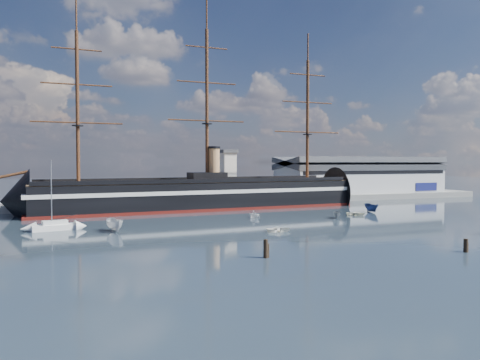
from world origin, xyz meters
name	(u,v)px	position (x,y,z in m)	size (l,w,h in m)	color
ground	(264,215)	(0.00, 40.00, 0.00)	(600.00, 600.00, 0.00)	#202B32
quay	(245,202)	(10.00, 76.00, 0.00)	(180.00, 18.00, 2.00)	slate
warehouse	(360,176)	(58.00, 80.00, 7.98)	(63.00, 21.00, 11.60)	#B7BABC
quay_tower	(228,173)	(3.00, 73.00, 9.75)	(5.00, 5.00, 15.00)	silver
warship	(194,195)	(-11.96, 60.00, 4.04)	(113.22, 20.11, 53.94)	black
sailboat	(55,226)	(-48.01, 31.78, 0.86)	(8.75, 3.90, 13.51)	white
motorboat_a	(115,232)	(-37.54, 25.89, 0.00)	(7.57, 2.78, 3.03)	silver
motorboat_b	(279,232)	(-8.93, 14.03, 0.00)	(2.98, 1.19, 1.39)	white
motorboat_c	(337,218)	(13.21, 28.19, 0.00)	(4.89, 1.79, 1.95)	slate
motorboat_d	(254,218)	(-4.41, 36.04, 0.00)	(5.25, 2.28, 1.93)	white
motorboat_e	(356,215)	(20.92, 31.39, 0.00)	(2.83, 1.13, 1.32)	silver
motorboat_f	(372,212)	(29.13, 35.89, 0.00)	(7.01, 2.57, 2.81)	navy
piling_near_left	(266,258)	(-21.48, -6.76, 0.00)	(0.64, 0.64, 3.25)	black
piling_near_mid	(466,252)	(7.18, -14.00, 0.00)	(0.64, 0.64, 2.66)	black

